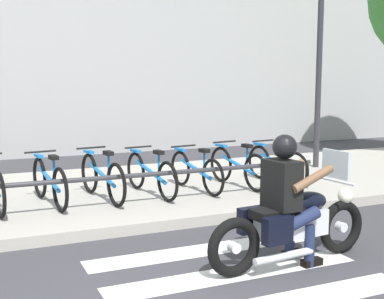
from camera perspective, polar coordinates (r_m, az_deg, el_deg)
The scene contains 14 objects.
sidewalk at distance 8.72m, azimuth -13.28°, elevation -5.15°, with size 24.00×4.40×0.15m, color #A8A399.
crosswalk_stripe_3 at distance 5.50m, azimuth 4.80°, elevation -13.54°, with size 2.80×0.40×0.01m, color white.
crosswalk_stripe_4 at distance 6.17m, azimuth 1.17°, elevation -11.09°, with size 2.80×0.40×0.01m, color white.
motorcycle at distance 5.71m, azimuth 11.08°, elevation -8.05°, with size 2.11×0.70×1.21m.
rider at distance 5.58m, azimuth 10.54°, elevation -4.56°, with size 0.66×0.58×1.43m.
bicycle_2 at distance 7.88m, azimuth -15.56°, elevation -3.44°, with size 0.48×1.66×0.77m.
bicycle_3 at distance 8.02m, azimuth -9.96°, elevation -3.02°, with size 0.48×1.73×0.79m.
bicycle_4 at distance 8.25m, azimuth -4.61°, elevation -2.72°, with size 0.48×1.71×0.75m.
bicycle_5 at distance 8.54m, azimuth 0.42°, elevation -2.39°, with size 0.48×1.61×0.73m.
bicycle_6 at distance 8.88m, azimuth 5.08°, elevation -1.93°, with size 0.48×1.63×0.77m.
bicycle_7 at distance 9.29m, azimuth 9.36°, elevation -1.61°, with size 0.48×1.59×0.75m.
bike_rack at distance 7.59m, azimuth -6.05°, elevation -3.03°, with size 6.14×0.07×0.49m.
street_lamp at distance 11.09m, azimuth 14.00°, elevation 11.79°, with size 0.28×0.28×4.69m.
building_backdrop at distance 14.28m, azimuth -18.18°, elevation 15.26°, with size 24.00×1.20×7.88m, color #A9A9A9.
Camera 1 is at (-1.52, -3.68, 2.01)m, focal length 48.08 mm.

